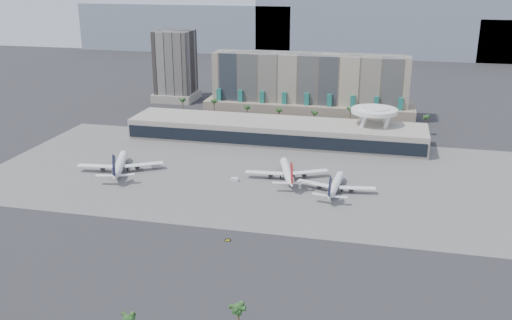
% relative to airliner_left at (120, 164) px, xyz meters
% --- Properties ---
extents(ground, '(900.00, 900.00, 0.00)m').
position_rel_airliner_left_xyz_m(ground, '(64.73, -41.47, -3.81)').
color(ground, '#232326').
rests_on(ground, ground).
extents(apron_pad, '(260.00, 130.00, 0.06)m').
position_rel_airliner_left_xyz_m(apron_pad, '(64.73, 13.53, -3.78)').
color(apron_pad, '#5B5B59').
rests_on(apron_pad, ground).
extents(mountain_ridge, '(680.00, 60.00, 70.00)m').
position_rel_airliner_left_xyz_m(mountain_ridge, '(92.61, 428.53, 26.08)').
color(mountain_ridge, gray).
rests_on(mountain_ridge, ground).
extents(hotel, '(140.00, 30.00, 42.00)m').
position_rel_airliner_left_xyz_m(hotel, '(74.73, 132.95, 13.00)').
color(hotel, tan).
rests_on(hotel, ground).
extents(office_tower, '(30.00, 30.00, 52.00)m').
position_rel_airliner_left_xyz_m(office_tower, '(-30.27, 158.53, 19.13)').
color(office_tower, black).
rests_on(office_tower, ground).
extents(terminal, '(170.00, 32.50, 14.50)m').
position_rel_airliner_left_xyz_m(terminal, '(64.73, 68.37, 2.70)').
color(terminal, '#B5AF9F').
rests_on(terminal, ground).
extents(saucer_structure, '(26.00, 26.00, 21.89)m').
position_rel_airliner_left_xyz_m(saucer_structure, '(119.73, 74.53, 14.64)').
color(saucer_structure, white).
rests_on(saucer_structure, ground).
extents(palm_row, '(157.80, 2.80, 13.10)m').
position_rel_airliner_left_xyz_m(palm_row, '(71.73, 103.53, 6.69)').
color(palm_row, brown).
rests_on(palm_row, ground).
extents(airliner_left, '(40.75, 42.14, 15.11)m').
position_rel_airliner_left_xyz_m(airliner_left, '(0.00, 0.00, 0.00)').
color(airliner_left, white).
rests_on(airliner_left, ground).
extents(airliner_centre, '(39.14, 40.56, 14.37)m').
position_rel_airliner_left_xyz_m(airliner_centre, '(82.33, 9.26, -0.19)').
color(airliner_centre, white).
rests_on(airliner_centre, ground).
extents(airliner_right, '(36.04, 37.18, 12.83)m').
position_rel_airliner_left_xyz_m(airliner_right, '(106.40, -2.22, -0.57)').
color(airliner_right, white).
rests_on(airliner_right, ground).
extents(service_vehicle_a, '(5.09, 3.61, 2.25)m').
position_rel_airliner_left_xyz_m(service_vehicle_a, '(14.71, 10.16, -2.68)').
color(service_vehicle_a, white).
rests_on(service_vehicle_a, ground).
extents(service_vehicle_b, '(3.60, 2.49, 1.70)m').
position_rel_airliner_left_xyz_m(service_vehicle_b, '(58.67, 0.13, -2.96)').
color(service_vehicle_b, silver).
rests_on(service_vehicle_b, ground).
extents(taxiway_sign, '(2.22, 0.99, 1.02)m').
position_rel_airliner_left_xyz_m(taxiway_sign, '(72.63, -60.74, -3.31)').
color(taxiway_sign, black).
rests_on(taxiway_sign, ground).
extents(near_palm_b, '(6.00, 6.00, 13.93)m').
position_rel_airliner_left_xyz_m(near_palm_b, '(92.66, -120.46, 7.24)').
color(near_palm_b, brown).
rests_on(near_palm_b, ground).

